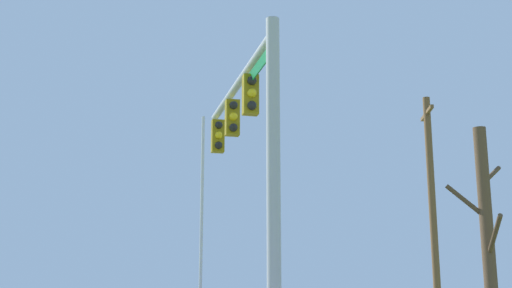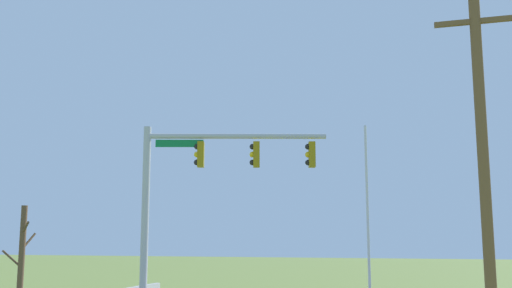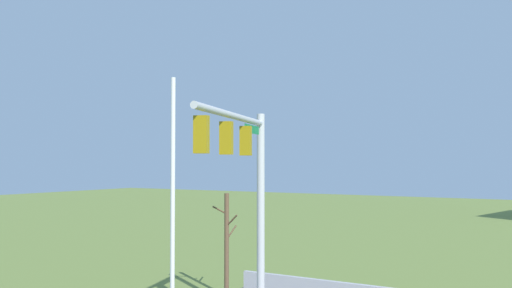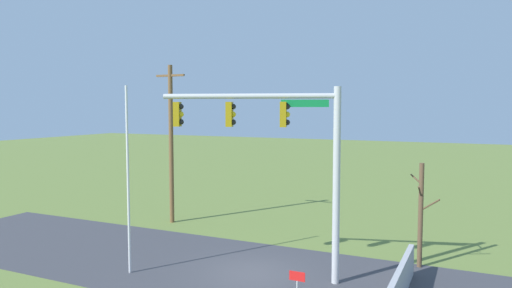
# 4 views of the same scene
# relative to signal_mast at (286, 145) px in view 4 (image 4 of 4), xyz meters

# --- Properties ---
(ground_plane) EXTENTS (160.00, 160.00, 0.00)m
(ground_plane) POSITION_rel_signal_mast_xyz_m (-1.51, 0.15, -5.31)
(ground_plane) COLOR olive
(road_surface) EXTENTS (28.00, 8.00, 0.01)m
(road_surface) POSITION_rel_signal_mast_xyz_m (-5.51, 0.15, -5.30)
(road_surface) COLOR #3D3D42
(road_surface) RESTS_ON ground_plane
(sidewalk_corner) EXTENTS (6.00, 6.00, 0.01)m
(sidewalk_corner) POSITION_rel_signal_mast_xyz_m (2.83, 0.54, -5.31)
(sidewalk_corner) COLOR #B7B5AD
(sidewalk_corner) RESTS_ON ground_plane
(signal_mast) EXTENTS (6.63, 2.15, 7.51)m
(signal_mast) POSITION_rel_signal_mast_xyz_m (0.00, 0.00, 0.00)
(signal_mast) COLOR #B2B5BA
(signal_mast) RESTS_ON ground_plane
(flagpole) EXTENTS (0.10, 0.10, 7.59)m
(flagpole) POSITION_rel_signal_mast_xyz_m (-6.05, -1.90, -1.51)
(flagpole) COLOR silver
(flagpole) RESTS_ON ground_plane
(utility_pole) EXTENTS (1.90, 0.26, 9.15)m
(utility_pole) POSITION_rel_signal_mast_xyz_m (-9.49, 5.92, -0.56)
(utility_pole) COLOR brown
(utility_pole) RESTS_ON ground_plane
(bare_tree) EXTENTS (1.27, 1.02, 4.42)m
(bare_tree) POSITION_rel_signal_mast_xyz_m (4.55, 3.85, -3.04)
(bare_tree) COLOR brown
(bare_tree) RESTS_ON ground_plane
(open_sign) EXTENTS (0.56, 0.04, 1.22)m
(open_sign) POSITION_rel_signal_mast_xyz_m (1.25, -2.11, -4.40)
(open_sign) COLOR silver
(open_sign) RESTS_ON ground_plane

